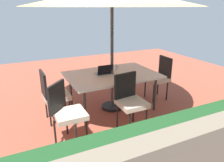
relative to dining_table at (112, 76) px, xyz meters
name	(u,v)px	position (x,y,z in m)	size (l,w,h in m)	color
ground_plane	(112,108)	(0.00, 0.00, -0.72)	(10.00, 10.00, 0.02)	#9E4C38
dining_table	(112,76)	(0.00, 0.00, 0.00)	(1.80, 1.23, 0.76)	silver
chair_east	(53,93)	(1.20, 0.01, -0.16)	(0.46, 0.46, 0.98)	beige
chair_west	(159,76)	(-1.20, 0.00, -0.16)	(0.47, 0.46, 0.98)	beige
chair_northeast	(66,110)	(1.15, 0.78, -0.16)	(0.59, 0.59, 0.98)	beige
chair_north	(130,99)	(0.06, 0.83, -0.16)	(0.47, 0.48, 0.98)	beige
laptop	(104,72)	(0.16, -0.04, 0.10)	(0.32, 0.25, 0.21)	gray
cup	(117,67)	(-0.23, -0.25, 0.10)	(0.08, 0.08, 0.11)	white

